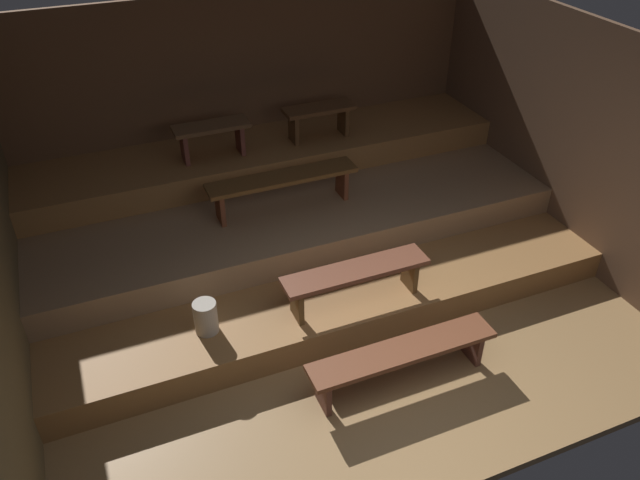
{
  "coord_description": "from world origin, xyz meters",
  "views": [
    {
      "loc": [
        -2.02,
        -2.59,
        4.24
      ],
      "look_at": [
        -0.03,
        2.18,
        0.66
      ],
      "focal_mm": 35.2,
      "sensor_mm": 36.0,
      "label": 1
    }
  ],
  "objects_px": {
    "bench_lower_center": "(356,276)",
    "bench_upper_left": "(212,133)",
    "bench_middle_center": "(283,182)",
    "pail_lower": "(206,317)",
    "bench_floor_center": "(403,355)",
    "bench_upper_right": "(319,115)"
  },
  "relations": [
    {
      "from": "bench_floor_center",
      "to": "bench_upper_left",
      "type": "distance_m",
      "value": 3.35
    },
    {
      "from": "bench_upper_left",
      "to": "bench_upper_right",
      "type": "bearing_deg",
      "value": 0.0
    },
    {
      "from": "bench_floor_center",
      "to": "pail_lower",
      "type": "distance_m",
      "value": 1.78
    },
    {
      "from": "bench_floor_center",
      "to": "pail_lower",
      "type": "height_order",
      "value": "pail_lower"
    },
    {
      "from": "bench_middle_center",
      "to": "pail_lower",
      "type": "bearing_deg",
      "value": -133.69
    },
    {
      "from": "bench_upper_left",
      "to": "bench_upper_right",
      "type": "distance_m",
      "value": 1.31
    },
    {
      "from": "bench_floor_center",
      "to": "bench_upper_right",
      "type": "xyz_separation_m",
      "value": [
        0.51,
        3.13,
        0.89
      ]
    },
    {
      "from": "bench_middle_center",
      "to": "bench_upper_right",
      "type": "distance_m",
      "value": 1.22
    },
    {
      "from": "bench_middle_center",
      "to": "pail_lower",
      "type": "xyz_separation_m",
      "value": [
        -1.2,
        -1.26,
        -0.47
      ]
    },
    {
      "from": "bench_floor_center",
      "to": "bench_middle_center",
      "type": "distance_m",
      "value": 2.34
    },
    {
      "from": "pail_lower",
      "to": "bench_middle_center",
      "type": "bearing_deg",
      "value": 46.31
    },
    {
      "from": "bench_lower_center",
      "to": "bench_upper_left",
      "type": "relative_size",
      "value": 1.67
    },
    {
      "from": "bench_lower_center",
      "to": "bench_middle_center",
      "type": "height_order",
      "value": "bench_middle_center"
    },
    {
      "from": "bench_middle_center",
      "to": "bench_upper_left",
      "type": "height_order",
      "value": "bench_upper_left"
    },
    {
      "from": "bench_lower_center",
      "to": "bench_upper_left",
      "type": "bearing_deg",
      "value": 107.46
    },
    {
      "from": "bench_upper_left",
      "to": "pail_lower",
      "type": "bearing_deg",
      "value": -107.72
    },
    {
      "from": "bench_lower_center",
      "to": "bench_upper_left",
      "type": "height_order",
      "value": "bench_upper_left"
    },
    {
      "from": "bench_floor_center",
      "to": "bench_upper_right",
      "type": "height_order",
      "value": "bench_upper_right"
    },
    {
      "from": "bench_middle_center",
      "to": "pail_lower",
      "type": "distance_m",
      "value": 1.81
    },
    {
      "from": "bench_floor_center",
      "to": "bench_upper_left",
      "type": "height_order",
      "value": "bench_upper_left"
    },
    {
      "from": "bench_lower_center",
      "to": "bench_middle_center",
      "type": "xyz_separation_m",
      "value": [
        -0.21,
        1.41,
        0.31
      ]
    },
    {
      "from": "bench_middle_center",
      "to": "pail_lower",
      "type": "relative_size",
      "value": 5.15
    }
  ]
}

